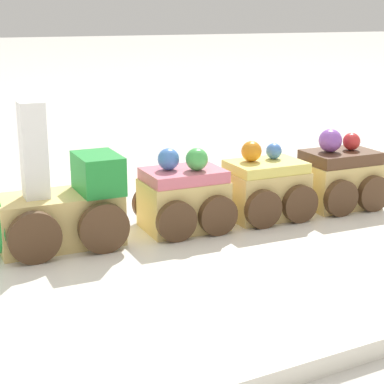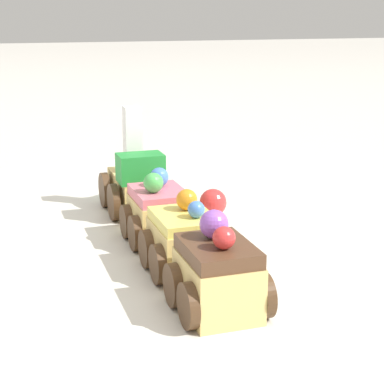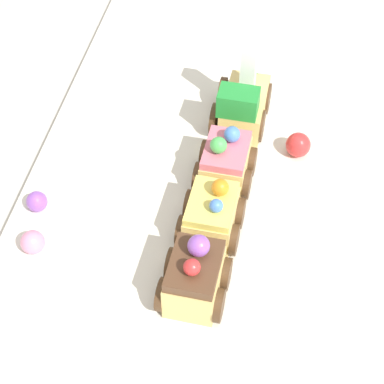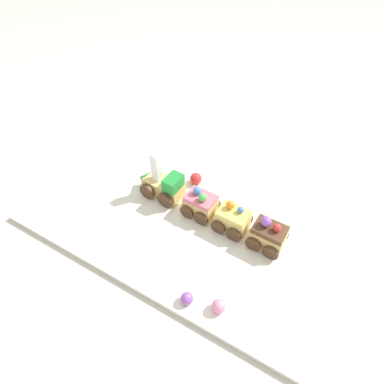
% 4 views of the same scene
% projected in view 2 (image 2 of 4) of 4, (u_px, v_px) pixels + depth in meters
% --- Properties ---
extents(ground_plane, '(10.00, 10.00, 0.00)m').
position_uv_depth(ground_plane, '(172.00, 254.00, 0.61)').
color(ground_plane, beige).
extents(display_board, '(0.76, 0.47, 0.01)m').
position_uv_depth(display_board, '(172.00, 248.00, 0.61)').
color(display_board, white).
rests_on(display_board, ground_plane).
extents(cake_train_locomotive, '(0.12, 0.07, 0.11)m').
position_uv_depth(cake_train_locomotive, '(133.00, 184.00, 0.71)').
color(cake_train_locomotive, '#E5C675').
rests_on(cake_train_locomotive, display_board).
extents(cake_car_strawberry, '(0.07, 0.07, 0.07)m').
position_uv_depth(cake_car_strawberry, '(159.00, 215.00, 0.61)').
color(cake_car_strawberry, '#E5C675').
rests_on(cake_car_strawberry, display_board).
extents(cake_car_lemon, '(0.07, 0.07, 0.07)m').
position_uv_depth(cake_car_lemon, '(184.00, 243.00, 0.53)').
color(cake_car_lemon, '#E5C675').
rests_on(cake_car_lemon, display_board).
extents(cake_car_chocolate, '(0.07, 0.07, 0.07)m').
position_uv_depth(cake_car_chocolate, '(217.00, 277.00, 0.46)').
color(cake_car_chocolate, '#E5C675').
rests_on(cake_car_chocolate, display_board).
extents(gumball_red, '(0.03, 0.03, 0.03)m').
position_uv_depth(gumball_red, '(213.00, 202.00, 0.69)').
color(gumball_red, red).
rests_on(gumball_red, display_board).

